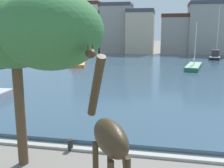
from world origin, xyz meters
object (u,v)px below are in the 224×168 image
at_px(shade_tree, 17,34).
at_px(mooring_bollard, 70,145).
at_px(sailboat_teal, 56,58).
at_px(sailboat_orange, 78,63).
at_px(sailboat_white, 74,54).
at_px(sailboat_black, 216,57).
at_px(sailboat_green, 194,67).
at_px(giraffe_statue, 108,139).

bearing_deg(shade_tree, mooring_bollard, 49.83).
bearing_deg(sailboat_teal, mooring_bollard, -65.97).
bearing_deg(sailboat_orange, mooring_bollard, -72.11).
distance_m(sailboat_white, mooring_bollard, 43.73).
distance_m(sailboat_black, shade_tree, 45.28).
bearing_deg(sailboat_teal, sailboat_white, 81.01).
height_order(sailboat_white, mooring_bollard, sailboat_white).
distance_m(sailboat_orange, sailboat_green, 17.14).
bearing_deg(sailboat_green, sailboat_white, 146.90).
distance_m(giraffe_statue, sailboat_orange, 34.15).
height_order(sailboat_white, sailboat_black, sailboat_black).
bearing_deg(mooring_bollard, sailboat_teal, 114.03).
height_order(sailboat_green, sailboat_teal, sailboat_teal).
distance_m(sailboat_white, sailboat_black, 27.90).
bearing_deg(sailboat_green, mooring_bollard, -106.91).
xyz_separation_m(sailboat_white, shade_tree, (13.12, -42.83, 4.59)).
xyz_separation_m(shade_tree, mooring_bollard, (1.30, 1.54, -4.91)).
bearing_deg(sailboat_white, shade_tree, -72.96).
height_order(sailboat_orange, sailboat_green, sailboat_orange).
relative_size(sailboat_white, shade_tree, 0.98).
bearing_deg(shade_tree, sailboat_orange, 104.67).
bearing_deg(mooring_bollard, sailboat_green, 73.09).
distance_m(sailboat_white, sailboat_teal, 6.68).
xyz_separation_m(sailboat_black, shade_tree, (-14.78, -42.57, 4.50)).
distance_m(sailboat_black, sailboat_green, 15.39).
height_order(giraffe_statue, sailboat_black, sailboat_black).
xyz_separation_m(sailboat_orange, shade_tree, (7.71, -29.43, 4.63)).
relative_size(sailboat_black, sailboat_green, 1.17).
bearing_deg(sailboat_black, shade_tree, -109.15).
distance_m(giraffe_statue, sailboat_green, 31.31).
bearing_deg(sailboat_black, sailboat_teal, -167.64).
relative_size(sailboat_green, shade_tree, 1.27).
distance_m(shade_tree, mooring_bollard, 5.30).
distance_m(giraffe_statue, shade_tree, 5.41).
height_order(sailboat_orange, sailboat_teal, sailboat_orange).
bearing_deg(sailboat_orange, giraffe_statue, -70.04).
height_order(shade_tree, mooring_bollard, shade_tree).
bearing_deg(sailboat_green, sailboat_orange, 175.71).
height_order(sailboat_white, sailboat_green, sailboat_green).
bearing_deg(giraffe_statue, sailboat_white, 110.58).
bearing_deg(mooring_bollard, sailboat_orange, 107.89).
xyz_separation_m(giraffe_statue, sailboat_teal, (-18.10, 38.84, -2.05)).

